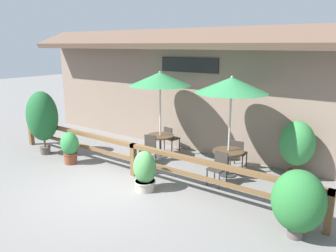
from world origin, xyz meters
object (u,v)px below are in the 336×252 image
Objects in this scene: dining_table_middle at (228,156)px; potted_plant_tall_tropical at (42,117)px; patio_umbrella_middle at (232,85)px; dining_table_near at (160,139)px; patio_umbrella_near at (160,79)px; chair_middle_streetside at (218,167)px; chair_middle_wallside at (238,152)px; potted_plant_broad_leaf at (297,145)px; chair_near_wallside at (171,137)px; chair_near_streetside at (149,148)px; potted_plant_small_flowering at (145,171)px; potted_plant_corner_fern at (70,146)px; potted_plant_entrance_palm at (298,202)px.

dining_table_middle is 6.29m from potted_plant_tall_tropical.
patio_umbrella_middle is 3.20× the size of dining_table_middle.
potted_plant_tall_tropical is at bearing -148.14° from dining_table_near.
patio_umbrella_near is 4.20m from potted_plant_tall_tropical.
chair_middle_streetside and chair_middle_wallside have the same top height.
dining_table_near is 2.56m from dining_table_middle.
dining_table_near is 4.05m from potted_plant_tall_tropical.
potted_plant_broad_leaf is (1.63, 0.18, 0.48)m from chair_middle_wallside.
patio_umbrella_middle is (2.55, -0.16, 2.01)m from dining_table_near.
chair_middle_wallside is at bearing 91.40° from dining_table_middle.
chair_middle_streetside is (2.69, -1.57, 0.00)m from chair_near_wallside.
patio_umbrella_near is 2.21m from chair_near_streetside.
potted_plant_tall_tropical is (-3.39, -2.11, -1.30)m from patio_umbrella_near.
patio_umbrella_middle is 1.32× the size of potted_plant_tall_tropical.
potted_plant_tall_tropical is 2.07× the size of potted_plant_small_flowering.
dining_table_near is 1.02× the size of chair_near_streetside.
chair_near_streetside is (0.05, -0.69, -0.10)m from dining_table_near.
potted_plant_tall_tropical is 1.32× the size of potted_plant_broad_leaf.
potted_plant_tall_tropical is 2.13× the size of potted_plant_corner_fern.
patio_umbrella_middle is at bearing 139.59° from potted_plant_entrance_palm.
chair_near_wallside is at bearing 95.83° from patio_umbrella_near.
patio_umbrella_near is 3.47m from chair_middle_streetside.
potted_plant_entrance_palm is 1.33× the size of potted_plant_small_flowering.
potted_plant_broad_leaf is at bearing 50.58° from chair_middle_streetside.
potted_plant_corner_fern reaches higher than chair_middle_wallside.
patio_umbrella_middle is 2.73× the size of potted_plant_small_flowering.
potted_plant_entrance_palm is at bearing -0.99° from potted_plant_tall_tropical.
potted_plant_entrance_palm is (5.08, -2.94, 0.26)m from chair_near_wallside.
potted_plant_tall_tropical is at bearing -148.14° from patio_umbrella_near.
patio_umbrella_near and patio_umbrella_middle have the same top height.
dining_table_near is at bearing -169.86° from potted_plant_broad_leaf.
chair_near_streetside is 2.02m from potted_plant_small_flowering.
potted_plant_small_flowering is at bearing -61.47° from patio_umbrella_near.
potted_plant_tall_tropical is (-3.32, -2.79, 0.81)m from chair_near_wallside.
patio_umbrella_middle reaches higher than dining_table_middle.
chair_near_streetside is 2.56m from dining_table_middle.
dining_table_middle is 0.85× the size of potted_plant_small_flowering.
dining_table_near is at bearing 0.00° from patio_umbrella_near.
potted_plant_entrance_palm is 3.77m from potted_plant_small_flowering.
patio_umbrella_middle reaches higher than chair_near_wallside.
chair_middle_wallside is at bearing 66.05° from potted_plant_small_flowering.
patio_umbrella_near is 1.32× the size of potted_plant_tall_tropical.
potted_plant_entrance_palm reaches higher than potted_plant_small_flowering.
potted_plant_tall_tropical is (-3.44, -1.42, 0.81)m from chair_near_streetside.
chair_near_streetside and chair_middle_wallside have the same top height.
chair_middle_wallside is 1.71m from potted_plant_broad_leaf.
chair_middle_streetside is (2.57, -0.19, 0.00)m from chair_near_streetside.
potted_plant_corner_fern is (-4.46, -2.04, -2.04)m from patio_umbrella_middle.
chair_middle_streetside is 0.53× the size of potted_plant_broad_leaf.
potted_plant_small_flowering is (-3.76, -0.06, -0.24)m from potted_plant_entrance_palm.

